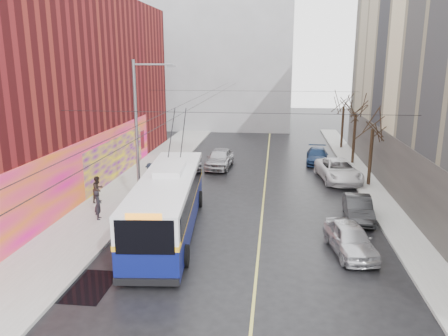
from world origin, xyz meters
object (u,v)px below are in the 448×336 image
object	(u,v)px
streetlight_pole	(139,129)
parked_car_d	(317,156)
tree_near	(374,118)
tree_far	(344,99)
parked_car_b	(358,208)
following_car	(220,158)
parked_car_a	(350,239)
trolleybus	(168,202)
pedestrian_c	(150,176)
parked_car_c	(338,170)
pedestrian_a	(98,205)
tree_mid	(356,105)
pedestrian_b	(98,189)

from	to	relation	value
streetlight_pole	parked_car_d	world-z (taller)	streetlight_pole
tree_near	tree_far	size ratio (longest dim) A/B	0.97
parked_car_b	following_car	bearing A→B (deg)	132.71
parked_car_a	tree_near	bearing A→B (deg)	64.98
parked_car_d	trolleybus	bearing A→B (deg)	-114.22
parked_car_a	pedestrian_c	xyz separation A→B (m)	(-12.30, 8.99, 0.33)
tree_near	parked_car_d	bearing A→B (deg)	113.69
tree_far	parked_car_c	distance (m)	13.56
parked_car_a	parked_car_c	distance (m)	13.15
tree_near	trolleybus	distance (m)	16.37
streetlight_pole	parked_car_a	bearing A→B (deg)	-25.86
trolleybus	parked_car_a	distance (m)	9.38
tree_near	following_car	world-z (taller)	tree_near
parked_car_b	parked_car_d	xyz separation A→B (m)	(-1.08, 14.12, -0.00)
parked_car_c	pedestrian_a	bearing A→B (deg)	-151.95
tree_mid	streetlight_pole	bearing A→B (deg)	-139.35
parked_car_c	streetlight_pole	bearing A→B (deg)	-158.29
tree_mid	parked_car_b	bearing A→B (deg)	-98.07
parked_car_b	parked_car_c	bearing A→B (deg)	92.91
parked_car_c	pedestrian_b	distance (m)	17.63
streetlight_pole	parked_car_c	distance (m)	15.57
following_car	tree_far	bearing A→B (deg)	44.21
streetlight_pole	tree_mid	bearing A→B (deg)	40.65
streetlight_pole	pedestrian_a	distance (m)	5.24
tree_mid	pedestrian_c	world-z (taller)	tree_mid
tree_near	parked_car_a	distance (m)	12.93
streetlight_pole	tree_mid	distance (m)	19.96
tree_mid	parked_car_c	distance (m)	7.49
tree_far	pedestrian_c	distance (m)	23.22
tree_far	following_car	size ratio (longest dim) A/B	1.35
trolleybus	parked_car_d	size ratio (longest dim) A/B	2.74
tree_far	parked_car_d	bearing A→B (deg)	-113.79
tree_far	trolleybus	world-z (taller)	tree_far
tree_near	tree_mid	bearing A→B (deg)	90.00
streetlight_pole	pedestrian_c	size ratio (longest dim) A/B	4.97
parked_car_a	parked_car_b	distance (m)	4.83
trolleybus	pedestrian_c	size ratio (longest dim) A/B	7.02
tree_near	parked_car_c	distance (m)	4.81
following_car	tree_near	bearing A→B (deg)	-16.46
tree_mid	parked_car_c	size ratio (longest dim) A/B	1.16
tree_near	tree_mid	xyz separation A→B (m)	(0.00, 7.00, 0.28)
parked_car_a	tree_mid	bearing A→B (deg)	70.50
tree_near	pedestrian_b	xyz separation A→B (m)	(-17.92, -6.24, -3.97)
tree_near	tree_far	bearing A→B (deg)	90.00
trolleybus	tree_near	bearing A→B (deg)	33.92
parked_car_a	pedestrian_a	xyz separation A→B (m)	(-13.52, 2.63, 0.25)
streetlight_pole	parked_car_c	bearing A→B (deg)	29.10
trolleybus	pedestrian_a	size ratio (longest dim) A/B	7.66
tree_far	pedestrian_c	xyz separation A→B (m)	(-15.50, -16.79, -4.09)
following_car	pedestrian_b	bearing A→B (deg)	-117.46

